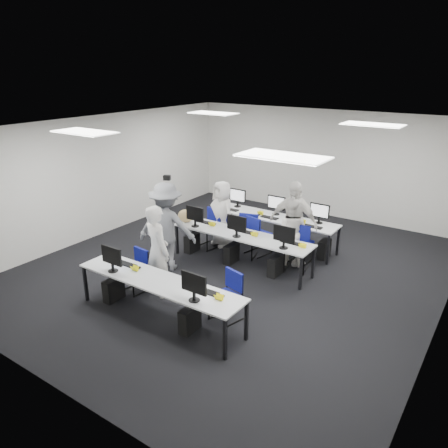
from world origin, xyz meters
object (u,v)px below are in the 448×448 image
Objects in this scene: chair_4 at (297,256)px; chair_5 at (225,232)px; student_0 at (157,251)px; chair_0 at (136,278)px; photographer at (167,227)px; desk_front at (159,283)px; chair_2 at (208,235)px; student_2 at (222,214)px; student_3 at (293,223)px; chair_1 at (226,305)px; chair_6 at (258,242)px; chair_7 at (301,250)px; student_1 at (291,231)px; chair_3 at (246,243)px; desk_mid at (241,236)px.

chair_5 is (-2.09, 0.39, -0.01)m from chair_4.
chair_5 is 2.91m from student_0.
photographer is at bearing 103.46° from chair_0.
chair_2 is at bearing 111.46° from desk_front.
student_2 is 0.86× the size of student_3.
chair_0 is 2.03m from chair_1.
chair_6 is (1.06, 2.87, 0.03)m from chair_0.
chair_5 is 1.05× the size of chair_7.
desk_front is at bearing -76.79° from chair_6.
chair_5 is at bearing -177.40° from chair_7.
chair_6 is 0.62× the size of student_1.
student_0 is 1.18× the size of student_1.
desk_mid is at bearing -85.97° from chair_3.
chair_7 is at bearing -0.75° from chair_5.
student_0 is at bearing -66.12° from chair_2.
chair_6 is (0.17, 0.27, -0.01)m from chair_3.
chair_1 is 0.55× the size of student_2.
student_3 reaches higher than chair_3.
desk_mid is at bearing -88.33° from student_0.
desk_mid is 1.24m from student_2.
student_0 is at bearing -84.91° from chair_5.
chair_1 is 3.38m from student_2.
chair_3 is 0.50× the size of photographer.
photographer reaches higher than student_3.
student_2 is at bearing 106.62° from desk_front.
desk_mid is at bearing 130.19° from chair_1.
chair_3 is at bearing 109.69° from desk_mid.
student_3 reaches higher than student_1.
chair_0 is 2.99m from chair_5.
chair_6 is 1.11m from student_2.
chair_1 is 2.48m from chair_4.
student_1 is at bearing 39.51° from desk_mid.
student_1 is at bearing 107.11° from chair_1.
chair_2 is 1.23m from chair_6.
chair_4 is 1.01× the size of chair_6.
chair_6 is 2.24m from photographer.
student_2 reaches higher than chair_4.
chair_6 reaches higher than chair_5.
student_0 reaches higher than chair_6.
chair_4 reaches higher than chair_0.
chair_3 is at bearing -28.08° from chair_5.
desk_mid is 2.01× the size of student_2.
student_1 is at bearing -4.86° from chair_3.
chair_0 is at bearing -126.82° from student_3.
student_0 reaches higher than chair_1.
chair_4 is at bearing 101.29° from chair_1.
chair_0 reaches higher than desk_front.
chair_4 reaches higher than chair_1.
student_2 is (-0.99, 0.73, 0.11)m from desk_mid.
student_3 reaches higher than chair_5.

